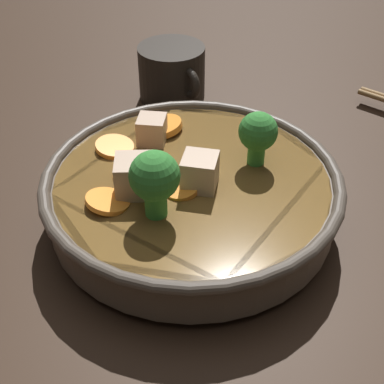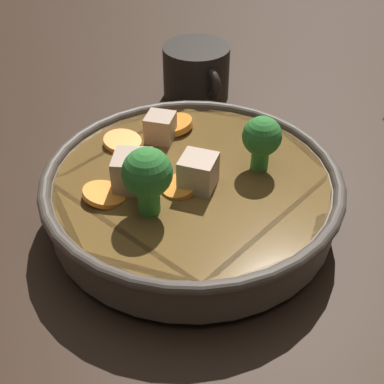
% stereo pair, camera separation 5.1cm
% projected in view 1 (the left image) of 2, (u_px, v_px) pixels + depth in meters
% --- Properties ---
extents(ground_plane, '(3.00, 3.00, 0.00)m').
position_uv_depth(ground_plane, '(192.00, 219.00, 0.53)').
color(ground_plane, black).
extents(stirfry_bowl, '(0.28, 0.28, 0.11)m').
position_uv_depth(stirfry_bowl, '(191.00, 190.00, 0.51)').
color(stirfry_bowl, '#51473D').
rests_on(stirfry_bowl, ground_plane).
extents(dark_mug, '(0.11, 0.09, 0.07)m').
position_uv_depth(dark_mug, '(172.00, 73.00, 0.70)').
color(dark_mug, black).
rests_on(dark_mug, ground_plane).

